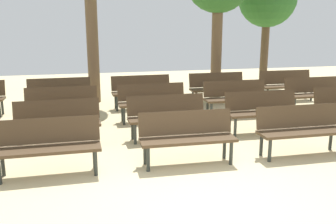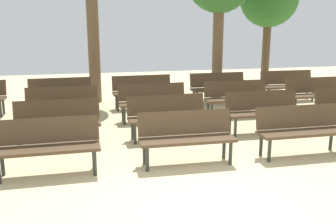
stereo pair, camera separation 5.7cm
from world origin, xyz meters
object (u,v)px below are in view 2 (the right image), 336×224
bench_r0_c1 (47,143)px  bench_r3_c4 (288,84)px  bench_r1_c2 (167,114)px  bench_r2_c4 (315,92)px  bench_r0_c3 (301,127)px  bench_r2_c3 (236,96)px  bench_r3_c3 (218,86)px  bench_r0_c2 (186,134)px  bench_r3_c1 (60,93)px  bench_r2_c2 (153,100)px  bench_r1_c3 (263,109)px  bench_r2_c1 (62,104)px  bench_r1_c1 (57,120)px  bench_r3_c2 (142,90)px

bench_r0_c1 → bench_r3_c4: bearing=32.6°
bench_r1_c2 → bench_r2_c4: 4.52m
bench_r0_c3 → bench_r2_c3: 2.88m
bench_r3_c3 → bench_r3_c4: (2.15, 0.03, 0.00)m
bench_r0_c2 → bench_r3_c3: size_ratio=1.00×
bench_r3_c1 → bench_r2_c2: bearing=-33.1°
bench_r0_c2 → bench_r1_c3: (2.04, 1.42, 0.00)m
bench_r0_c1 → bench_r2_c4: same height
bench_r0_c1 → bench_r0_c2: size_ratio=1.00×
bench_r2_c1 → bench_r2_c2: size_ratio=1.00×
bench_r1_c1 → bench_r3_c2: 3.47m
bench_r0_c1 → bench_r3_c2: bearing=62.5°
bench_r0_c2 → bench_r2_c4: size_ratio=1.00×
bench_r0_c3 → bench_r2_c1: (-4.26, 2.85, 0.00)m
bench_r1_c1 → bench_r2_c3: bearing=17.5°
bench_r1_c1 → bench_r3_c2: bearing=52.4°
bench_r0_c3 → bench_r3_c4: bearing=63.4°
bench_r0_c1 → bench_r3_c3: bearing=43.8°
bench_r0_c1 → bench_r2_c3: (4.25, 2.87, 0.00)m
bench_r3_c4 → bench_r0_c3: bearing=-115.5°
bench_r0_c3 → bench_r2_c3: (-0.07, 2.88, 0.00)m
bench_r2_c1 → bench_r2_c4: (6.41, 0.09, 0.00)m
bench_r3_c1 → bench_r3_c3: size_ratio=1.00×
bench_r3_c3 → bench_r1_c1: bearing=-146.9°
bench_r2_c2 → bench_r3_c4: size_ratio=1.00×
bench_r0_c2 → bench_r1_c1: 2.58m
bench_r2_c1 → bench_r2_c3: (4.19, 0.03, 0.00)m
bench_r1_c1 → bench_r2_c2: bearing=33.0°
bench_r1_c2 → bench_r2_c3: bearing=33.3°
bench_r3_c2 → bench_r2_c4: bearing=-18.1°
bench_r2_c4 → bench_r3_c4: same height
bench_r2_c1 → bench_r3_c2: bearing=35.0°
bench_r2_c4 → bench_r3_c3: bearing=147.5°
bench_r0_c1 → bench_r1_c1: bearing=86.4°
bench_r0_c3 → bench_r2_c1: same height
bench_r3_c1 → bench_r2_c3: bearing=-18.5°
bench_r3_c4 → bench_r1_c1: bearing=-155.0°
bench_r1_c3 → bench_r1_c2: bearing=179.9°
bench_r0_c1 → bench_r3_c1: size_ratio=1.00×
bench_r2_c1 → bench_r2_c2: 2.08m
bench_r3_c4 → bench_r2_c1: bearing=-166.5°
bench_r1_c3 → bench_r2_c3: same height
bench_r0_c2 → bench_r3_c1: same height
bench_r3_c1 → bench_r1_c1: bearing=-89.0°
bench_r0_c2 → bench_r2_c1: (-2.17, 2.83, 0.00)m
bench_r0_c3 → bench_r1_c2: (-2.12, 1.43, 0.00)m
bench_r2_c1 → bench_r2_c4: same height
bench_r2_c2 → bench_r3_c2: size_ratio=0.99×
bench_r2_c3 → bench_r3_c4: size_ratio=1.00×
bench_r0_c2 → bench_r3_c1: size_ratio=1.00×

